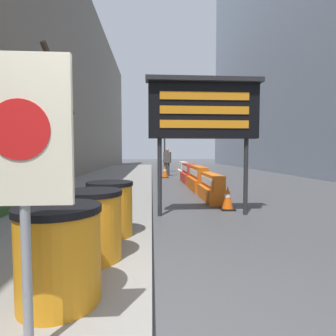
% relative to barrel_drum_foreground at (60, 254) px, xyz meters
% --- Properties ---
extents(building_left_facade, '(0.40, 50.40, 12.06)m').
position_rel_barrel_drum_foreground_xyz_m(building_left_facade, '(-3.50, 9.27, 5.47)').
color(building_left_facade, gray).
rests_on(building_left_facade, ground_plane).
extents(bare_tree, '(1.91, 1.89, 4.24)m').
position_rel_barrel_drum_foreground_xyz_m(bare_tree, '(-2.40, 5.49, 1.39)').
color(bare_tree, '#4C3D2D').
rests_on(bare_tree, sidewalk_left).
extents(barrel_drum_foreground, '(0.73, 0.73, 0.86)m').
position_rel_barrel_drum_foreground_xyz_m(barrel_drum_foreground, '(0.00, 0.00, 0.00)').
color(barrel_drum_foreground, orange).
rests_on(barrel_drum_foreground, sidewalk_left).
extents(barrel_drum_middle, '(0.73, 0.73, 0.86)m').
position_rel_barrel_drum_foreground_xyz_m(barrel_drum_middle, '(0.08, 0.94, 0.00)').
color(barrel_drum_middle, orange).
rests_on(barrel_drum_middle, sidewalk_left).
extents(barrel_drum_back, '(0.73, 0.73, 0.86)m').
position_rel_barrel_drum_foreground_xyz_m(barrel_drum_back, '(0.15, 1.88, 0.00)').
color(barrel_drum_back, orange).
rests_on(barrel_drum_back, sidewalk_left).
extents(warning_sign, '(0.62, 0.08, 1.92)m').
position_rel_barrel_drum_foreground_xyz_m(warning_sign, '(0.01, -0.63, 0.89)').
color(warning_sign, gray).
rests_on(warning_sign, sidewalk_left).
extents(message_board, '(2.63, 0.36, 3.12)m').
position_rel_barrel_drum_foreground_xyz_m(message_board, '(2.00, 3.64, 1.85)').
color(message_board, '#28282B').
rests_on(message_board, ground_plane).
extents(jersey_barrier_orange_near, '(0.56, 1.82, 0.81)m').
position_rel_barrel_drum_foreground_xyz_m(jersey_barrier_orange_near, '(2.64, 5.50, -0.20)').
color(jersey_barrier_orange_near, orange).
rests_on(jersey_barrier_orange_near, ground_plane).
extents(jersey_barrier_orange_far, '(0.62, 2.19, 0.93)m').
position_rel_barrel_drum_foreground_xyz_m(jersey_barrier_orange_far, '(2.64, 7.88, -0.15)').
color(jersey_barrier_orange_far, orange).
rests_on(jersey_barrier_orange_far, ground_plane).
extents(jersey_barrier_red_striped, '(0.64, 2.04, 0.92)m').
position_rel_barrel_drum_foreground_xyz_m(jersey_barrier_red_striped, '(2.64, 10.51, -0.16)').
color(jersey_barrier_red_striped, red).
rests_on(jersey_barrier_red_striped, ground_plane).
extents(jersey_barrier_white, '(0.56, 1.83, 0.93)m').
position_rel_barrel_drum_foreground_xyz_m(jersey_barrier_white, '(2.64, 12.81, -0.15)').
color(jersey_barrier_white, silver).
rests_on(jersey_barrier_white, ground_plane).
extents(traffic_cone_near, '(0.35, 0.35, 0.62)m').
position_rel_barrel_drum_foreground_xyz_m(traffic_cone_near, '(2.61, 14.80, -0.26)').
color(traffic_cone_near, black).
rests_on(traffic_cone_near, ground_plane).
extents(traffic_cone_mid, '(0.42, 0.42, 0.75)m').
position_rel_barrel_drum_foreground_xyz_m(traffic_cone_mid, '(1.58, 12.93, -0.19)').
color(traffic_cone_mid, black).
rests_on(traffic_cone_mid, ground_plane).
extents(traffic_cone_far, '(0.35, 0.35, 0.62)m').
position_rel_barrel_drum_foreground_xyz_m(traffic_cone_far, '(2.73, 4.18, -0.26)').
color(traffic_cone_far, black).
rests_on(traffic_cone_far, ground_plane).
extents(traffic_light_near_curb, '(0.28, 0.45, 3.93)m').
position_rel_barrel_drum_foreground_xyz_m(traffic_light_near_curb, '(1.77, 17.03, 2.29)').
color(traffic_light_near_curb, '#2D2D30').
rests_on(traffic_light_near_curb, ground_plane).
extents(pedestrian_worker, '(0.51, 0.39, 1.74)m').
position_rel_barrel_drum_foreground_xyz_m(pedestrian_worker, '(1.79, 14.14, 0.46)').
color(pedestrian_worker, '#333338').
rests_on(pedestrian_worker, ground_plane).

